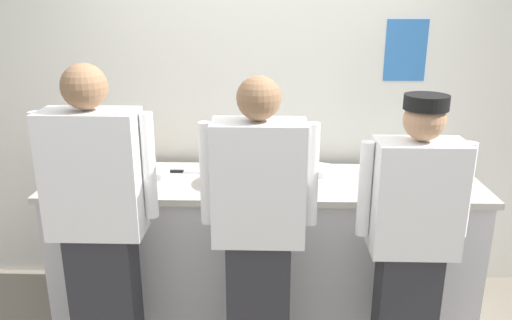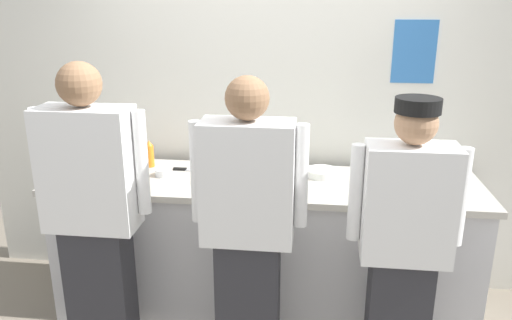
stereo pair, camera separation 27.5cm
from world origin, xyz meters
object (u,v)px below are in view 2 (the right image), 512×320
object	(u,v)px
sheet_tray	(403,182)
deli_cup	(95,173)
squeeze_bottle_secondary	(278,175)
ramekin_green_sauce	(164,172)
plate_stack_front	(322,173)
squeeze_bottle_primary	(150,154)
chef_center	(248,226)
mixing_bowl_steel	(239,174)
chefs_knife	(190,170)
chef_far_right	(404,242)
ramekin_orange_sauce	(123,177)
chef_near_left	(93,213)

from	to	relation	value
sheet_tray	deli_cup	bearing A→B (deg)	-175.31
squeeze_bottle_secondary	deli_cup	distance (m)	1.17
ramekin_green_sauce	plate_stack_front	bearing A→B (deg)	6.47
sheet_tray	squeeze_bottle_primary	bearing A→B (deg)	174.94
squeeze_bottle_secondary	plate_stack_front	bearing A→B (deg)	47.97
chef_center	sheet_tray	size ratio (longest dim) A/B	3.99
squeeze_bottle_secondary	mixing_bowl_steel	bearing A→B (deg)	158.65
mixing_bowl_steel	squeeze_bottle_primary	xyz separation A→B (m)	(-0.66, 0.26, 0.02)
chef_center	squeeze_bottle_primary	distance (m)	1.12
chef_center	plate_stack_front	bearing A→B (deg)	61.83
chefs_knife	mixing_bowl_steel	bearing A→B (deg)	-28.93
plate_stack_front	squeeze_bottle_secondary	xyz separation A→B (m)	(-0.27, -0.29, 0.08)
sheet_tray	deli_cup	size ratio (longest dim) A/B	4.23
sheet_tray	chef_center	bearing A→B (deg)	-144.43
chef_far_right	squeeze_bottle_primary	world-z (taller)	chef_far_right
squeeze_bottle_secondary	ramekin_green_sauce	bearing A→B (deg)	166.81
mixing_bowl_steel	squeeze_bottle_primary	size ratio (longest dim) A/B	1.96
chef_far_right	deli_cup	size ratio (longest dim) A/B	15.97
sheet_tray	deli_cup	distance (m)	1.94
squeeze_bottle_primary	ramekin_green_sauce	distance (m)	0.24
chef_far_right	plate_stack_front	bearing A→B (deg)	119.95
chef_far_right	sheet_tray	bearing A→B (deg)	82.65
plate_stack_front	ramekin_orange_sauce	size ratio (longest dim) A/B	2.36
sheet_tray	ramekin_green_sauce	world-z (taller)	ramekin_green_sauce
chef_center	mixing_bowl_steel	world-z (taller)	chef_center
squeeze_bottle_secondary	chef_far_right	bearing A→B (deg)	-32.20
chef_near_left	squeeze_bottle_secondary	distance (m)	1.07
mixing_bowl_steel	ramekin_orange_sauce	xyz separation A→B (m)	(-0.74, -0.04, -0.04)
plate_stack_front	squeeze_bottle_primary	size ratio (longest dim) A/B	1.11
mixing_bowl_steel	deli_cup	size ratio (longest dim) A/B	3.64
ramekin_orange_sauce	chef_center	bearing A→B (deg)	-29.61
sheet_tray	ramekin_orange_sauce	xyz separation A→B (m)	(-1.76, -0.14, 0.01)
chefs_knife	deli_cup	bearing A→B (deg)	-155.09
ramekin_green_sauce	chefs_knife	world-z (taller)	ramekin_green_sauce
chef_near_left	chef_far_right	size ratio (longest dim) A/B	1.09
chefs_knife	chef_center	bearing A→B (deg)	-55.98
chefs_knife	chef_near_left	bearing A→B (deg)	-115.93
ramekin_green_sauce	deli_cup	size ratio (longest dim) A/B	1.08
chef_center	chef_far_right	xyz separation A→B (m)	(0.81, 0.00, -0.04)
ramekin_green_sauce	squeeze_bottle_primary	bearing A→B (deg)	130.01
squeeze_bottle_secondary	ramekin_green_sauce	world-z (taller)	squeeze_bottle_secondary
ramekin_green_sauce	ramekin_orange_sauce	world-z (taller)	ramekin_green_sauce
squeeze_bottle_primary	ramekin_green_sauce	size ratio (longest dim) A/B	1.72
chef_center	ramekin_green_sauce	size ratio (longest dim) A/B	15.62
chef_near_left	sheet_tray	size ratio (longest dim) A/B	4.12
plate_stack_front	ramekin_green_sauce	distance (m)	1.03
ramekin_orange_sauce	chefs_knife	world-z (taller)	ramekin_orange_sauce
chef_near_left	deli_cup	bearing A→B (deg)	111.92
plate_stack_front	chef_far_right	bearing A→B (deg)	-60.05
plate_stack_front	ramekin_green_sauce	xyz separation A→B (m)	(-1.03, -0.12, 0.00)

